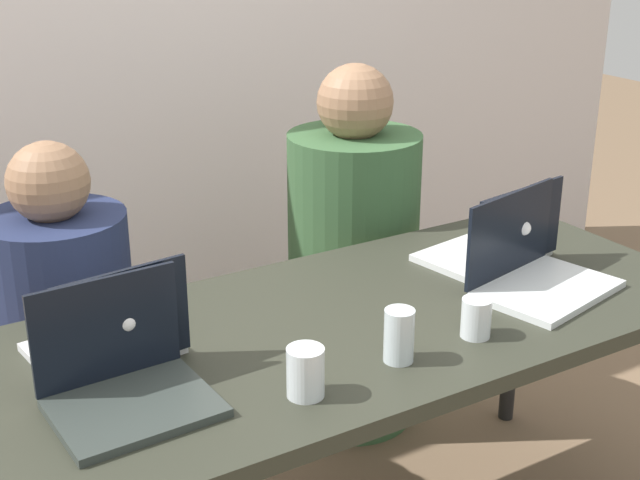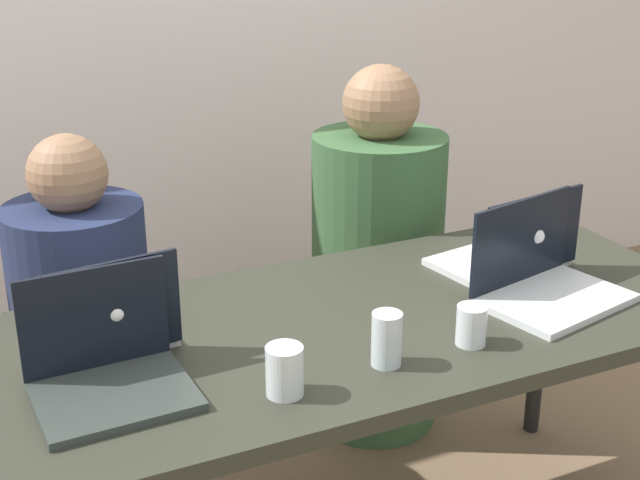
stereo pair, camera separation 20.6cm
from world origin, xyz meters
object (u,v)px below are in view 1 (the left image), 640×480
at_px(person_on_right, 353,270).
at_px(laptop_front_right, 534,269).
at_px(water_glass_center, 399,339).
at_px(water_glass_right, 476,320).
at_px(laptop_front_left, 124,379).
at_px(water_glass_left, 306,375).
at_px(laptop_back_left, 110,338).
at_px(person_on_left, 68,356).
at_px(laptop_back_right, 495,245).

xyz_separation_m(person_on_right, laptop_front_right, (0.06, -0.73, 0.26)).
bearing_deg(water_glass_center, water_glass_right, 0.28).
distance_m(laptop_front_left, water_glass_left, 0.35).
distance_m(laptop_front_right, laptop_back_left, 1.05).
bearing_deg(laptop_back_left, water_glass_right, 150.28).
relative_size(person_on_right, laptop_back_left, 3.79).
xyz_separation_m(laptop_front_left, water_glass_left, (0.31, -0.16, -0.01)).
xyz_separation_m(person_on_left, water_glass_left, (0.24, -0.88, 0.30)).
xyz_separation_m(laptop_front_left, laptop_back_left, (0.03, 0.18, -0.00)).
relative_size(person_on_left, water_glass_right, 12.02).
relative_size(person_on_right, water_glass_center, 10.13).
height_order(laptop_front_left, laptop_back_left, laptop_front_left).
bearing_deg(laptop_back_left, person_on_right, -157.21).
xyz_separation_m(laptop_back_left, water_glass_right, (0.74, -0.32, -0.01)).
bearing_deg(laptop_front_left, water_glass_left, -29.18).
height_order(person_on_right, laptop_front_right, person_on_right).
xyz_separation_m(person_on_left, laptop_front_left, (-0.07, -0.72, 0.31)).
bearing_deg(water_glass_center, water_glass_left, -175.44).
bearing_deg(laptop_back_right, laptop_back_left, -10.16).
bearing_deg(person_on_right, person_on_left, 12.27).
bearing_deg(water_glass_right, laptop_front_left, 169.63).
distance_m(laptop_front_right, laptop_back_right, 0.18).
distance_m(person_on_right, laptop_front_right, 0.78).
distance_m(laptop_front_left, laptop_back_left, 0.18).
bearing_deg(laptop_front_left, laptop_front_right, -2.82).
bearing_deg(laptop_back_left, laptop_front_left, 73.41).
xyz_separation_m(laptop_front_left, laptop_back_right, (1.10, 0.16, -0.00)).
height_order(person_on_right, laptop_front_left, person_on_right).
height_order(person_on_right, water_glass_center, person_on_right).
bearing_deg(water_glass_right, laptop_back_right, 43.05).
bearing_deg(person_on_left, laptop_back_left, 87.90).
xyz_separation_m(laptop_back_left, laptop_back_right, (1.06, -0.02, -0.00)).
xyz_separation_m(laptop_front_right, laptop_front_left, (-1.07, 0.01, 0.00)).
relative_size(person_on_right, laptop_front_right, 3.04).
xyz_separation_m(person_on_right, laptop_back_left, (-0.97, -0.54, 0.26)).
bearing_deg(laptop_front_left, water_glass_right, -12.41).
relative_size(laptop_back_left, water_glass_center, 2.67).
xyz_separation_m(laptop_back_right, water_glass_center, (-0.54, -0.31, 0.00)).
relative_size(laptop_front_left, laptop_back_left, 0.98).
height_order(person_on_left, laptop_front_left, person_on_left).
relative_size(person_on_left, water_glass_center, 9.20).
distance_m(person_on_right, water_glass_right, 0.93).
bearing_deg(laptop_back_right, water_glass_left, 13.28).
distance_m(water_glass_left, water_glass_right, 0.46).
bearing_deg(laptop_front_right, laptop_front_left, 166.22).
relative_size(laptop_front_right, laptop_back_left, 1.25).
height_order(laptop_front_right, water_glass_right, laptop_front_right).
bearing_deg(person_on_right, laptop_front_left, 47.80).
distance_m(laptop_front_left, water_glass_center, 0.57).
distance_m(person_on_left, laptop_back_right, 1.20).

